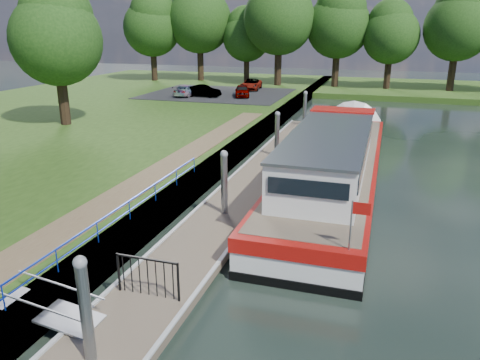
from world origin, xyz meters
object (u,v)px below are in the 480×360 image
(pontoon, at_px, (255,183))
(car_d, at_px, (251,84))
(barge, at_px, (335,162))
(car_b, at_px, (203,91))
(car_a, at_px, (242,91))
(car_c, at_px, (187,90))

(pontoon, height_order, car_d, car_d)
(barge, bearing_deg, car_b, 126.39)
(car_a, height_order, car_b, car_a)
(barge, xyz_separation_m, car_a, (-11.51, 21.75, 0.32))
(car_a, bearing_deg, car_d, 78.67)
(pontoon, xyz_separation_m, car_c, (-13.28, 22.29, 1.20))
(car_a, bearing_deg, car_b, -179.51)
(car_b, relative_size, car_d, 0.82)
(car_a, bearing_deg, car_c, 174.27)
(barge, xyz_separation_m, car_b, (-15.14, 20.54, 0.32))
(car_b, height_order, car_d, car_d)
(car_a, distance_m, car_c, 5.48)
(car_c, relative_size, car_d, 0.90)
(pontoon, xyz_separation_m, car_d, (-8.52, 28.69, 1.23))
(pontoon, height_order, barge, barge)
(barge, relative_size, car_c, 5.61)
(car_a, relative_size, car_b, 0.98)
(barge, bearing_deg, car_d, 114.18)
(car_c, bearing_deg, pontoon, 123.66)
(car_a, xyz_separation_m, car_d, (-0.60, 5.24, 0.01))
(car_b, bearing_deg, car_c, 91.31)
(pontoon, bearing_deg, car_c, 120.78)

